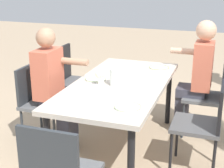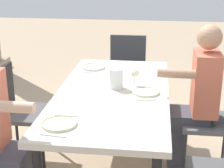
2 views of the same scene
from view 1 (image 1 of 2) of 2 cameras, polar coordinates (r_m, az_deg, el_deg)
The scene contains 19 objects.
ground_plane at distance 3.71m, azimuth 1.22°, elevation -10.92°, with size 16.00×16.00×0.00m, color tan.
dining_table at distance 3.43m, azimuth 1.29°, elevation -0.88°, with size 1.85×0.89×0.75m.
chair_west_north at distance 3.98m, azimuth 16.33°, elevation -1.29°, with size 0.44×0.44×0.92m.
chair_west_south at distance 4.39m, azimuth -6.81°, elevation 1.21°, with size 0.44×0.44×0.92m.
chair_mid_north at distance 3.23m, azimuth 15.35°, elevation -6.01°, with size 0.44×0.44×0.88m.
chair_mid_south at distance 3.71m, azimuth -12.10°, elevation -2.44°, with size 0.44×0.44×0.88m.
diner_woman_green at distance 3.57m, azimuth -9.66°, elevation -0.30°, with size 0.35×0.49×1.29m.
diner_man_white at distance 3.94m, azimuth 14.06°, elevation 1.61°, with size 0.35×0.50×1.32m.
plate_0 at distance 3.95m, azimuth 7.90°, elevation 2.76°, with size 0.23×0.23×0.02m.
fork_0 at distance 4.10m, azimuth 8.31°, elevation 3.21°, with size 0.02×0.17×0.01m, color silver.
spoon_0 at distance 3.81m, azimuth 7.45°, elevation 2.11°, with size 0.02×0.17×0.01m, color silver.
plate_1 at distance 3.49m, azimuth -2.78°, elevation 0.83°, with size 0.21×0.21×0.02m.
wine_glass_1 at distance 3.29m, azimuth -2.22°, elevation 1.50°, with size 0.07×0.07×0.15m.
fork_1 at distance 3.63m, azimuth -1.91°, elevation 1.42°, with size 0.02×0.17×0.01m, color silver.
spoon_1 at distance 3.36m, azimuth -3.72°, elevation 0.01°, with size 0.02×0.17×0.01m, color silver.
plate_2 at distance 2.78m, azimuth 2.67°, elevation -3.91°, with size 0.22×0.22×0.02m.
fork_2 at distance 2.91m, azimuth 3.50°, elevation -2.96°, with size 0.02×0.17×0.01m, color silver.
spoon_2 at distance 2.65m, azimuth 1.74°, elevation -5.20°, with size 0.02×0.17×0.01m, color silver.
water_pitcher at distance 3.31m, azimuth 0.60°, elevation 1.01°, with size 0.12×0.12×0.16m.
Camera 1 is at (3.08, 0.98, 1.81)m, focal length 54.44 mm.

